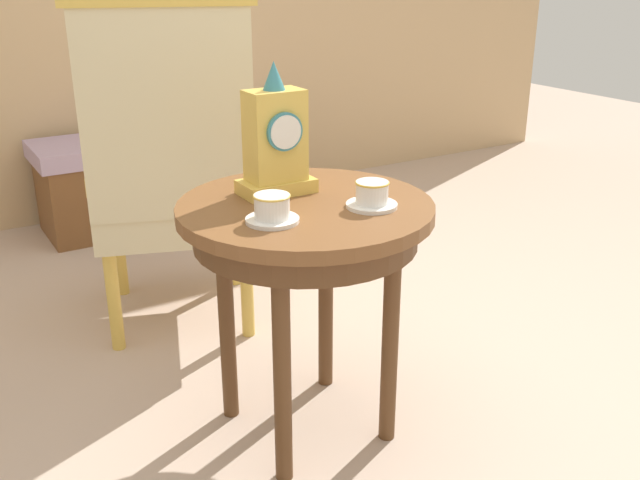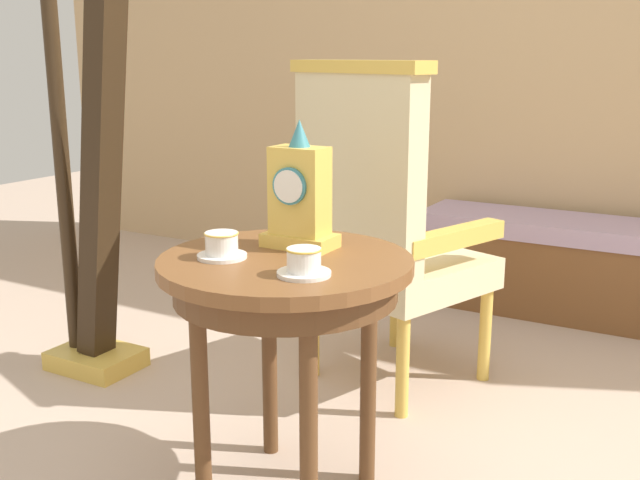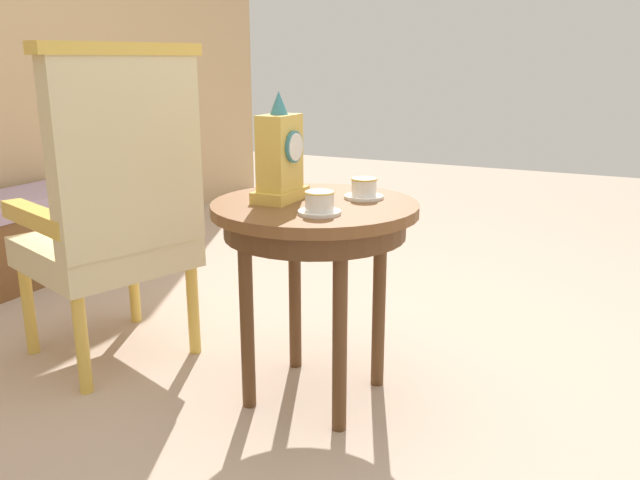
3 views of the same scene
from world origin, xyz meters
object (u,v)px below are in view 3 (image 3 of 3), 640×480
at_px(teacup_right, 364,189).
at_px(mantel_clock, 280,158).
at_px(teacup_left, 319,203).
at_px(armchair, 115,206).
at_px(side_table, 315,228).

xyz_separation_m(teacup_right, mantel_clock, (-0.14, 0.22, 0.11)).
distance_m(teacup_left, mantel_clock, 0.24).
xyz_separation_m(teacup_right, armchair, (-0.20, 0.86, -0.10)).
bearing_deg(teacup_left, teacup_right, -7.07).
bearing_deg(side_table, teacup_left, -148.99).
bearing_deg(armchair, mantel_clock, -84.88).
height_order(teacup_right, armchair, armchair).
distance_m(teacup_left, armchair, 0.83).
distance_m(mantel_clock, armchair, 0.67).
bearing_deg(armchair, side_table, -83.87).
relative_size(teacup_left, armchair, 0.11).
bearing_deg(side_table, teacup_right, -42.98).
distance_m(teacup_right, mantel_clock, 0.29).
bearing_deg(teacup_left, mantel_clock, 59.23).
distance_m(side_table, mantel_clock, 0.25).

